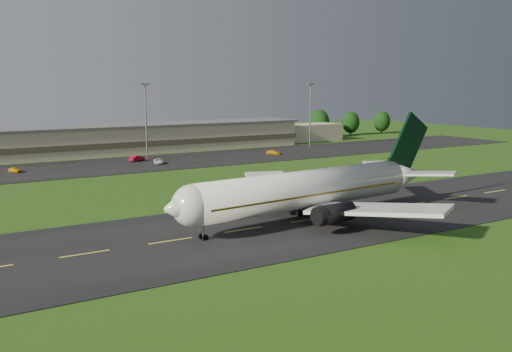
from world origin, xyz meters
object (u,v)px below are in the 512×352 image
airliner (309,190)px  light_mast_centre (146,112)px  terminal (132,139)px  light_mast_east (310,108)px  service_vehicle_b (137,158)px  service_vehicle_d (274,152)px  service_vehicle_c (158,161)px  service_vehicle_a (15,170)px

airliner → light_mast_centre: bearing=81.4°
airliner → terminal: airliner is taller
light_mast_centre → light_mast_east: size_ratio=1.00×
service_vehicle_b → service_vehicle_d: size_ratio=1.10×
service_vehicle_d → terminal: bearing=96.6°
airliner → service_vehicle_c: 68.92m
terminal → light_mast_east: (53.60, -16.18, 8.75)m
light_mast_east → service_vehicle_d: size_ratio=4.88×
airliner → light_mast_east: size_ratio=2.52×
service_vehicle_d → light_mast_east: bearing=-17.7°
light_mast_east → service_vehicle_c: size_ratio=4.36×
service_vehicle_a → service_vehicle_b: bearing=-19.8°
light_mast_east → airliner: bearing=-126.8°
service_vehicle_c → service_vehicle_d: service_vehicle_c is taller
service_vehicle_c → terminal: bearing=103.3°
light_mast_east → service_vehicle_a: (-89.77, -7.55, -12.04)m
terminal → service_vehicle_a: bearing=-146.7°
service_vehicle_b → service_vehicle_c: size_ratio=0.98×
service_vehicle_a → service_vehicle_d: 69.15m
light_mast_centre → light_mast_east: (55.00, 0.00, 0.00)m
light_mast_centre → service_vehicle_c: light_mast_centre is taller
service_vehicle_a → service_vehicle_c: service_vehicle_c is taller
service_vehicle_a → service_vehicle_c: (33.54, -3.65, 0.05)m
terminal → light_mast_centre: (-1.40, -16.18, 8.75)m
light_mast_centre → service_vehicle_a: size_ratio=5.79×
light_mast_east → terminal: bearing=163.2°
light_mast_centre → service_vehicle_b: light_mast_centre is taller
service_vehicle_c → service_vehicle_a: bearing=-167.4°
airliner → service_vehicle_a: size_ratio=14.59×
airliner → service_vehicle_b: airliner is taller
airliner → service_vehicle_d: (39.09, 69.49, -3.96)m
light_mast_east → service_vehicle_a: light_mast_east is taller
airliner → service_vehicle_c: bearing=81.8°
light_mast_centre → light_mast_east: bearing=0.0°
service_vehicle_a → service_vehicle_d: bearing=-29.5°
airliner → service_vehicle_a: airliner is taller
airliner → service_vehicle_b: size_ratio=11.16×
light_mast_east → service_vehicle_c: light_mast_east is taller
airliner → service_vehicle_d: size_ratio=12.28×
terminal → light_mast_east: size_ratio=7.13×
service_vehicle_c → service_vehicle_d: (35.55, 0.77, -0.04)m
service_vehicle_b → service_vehicle_d: bearing=-129.3°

